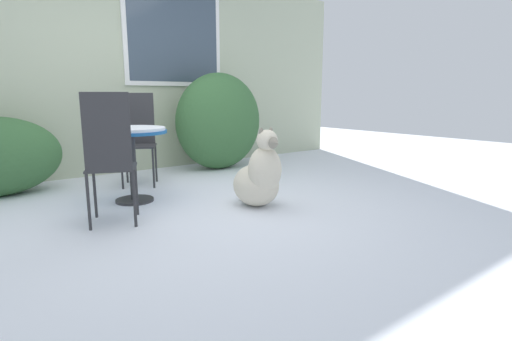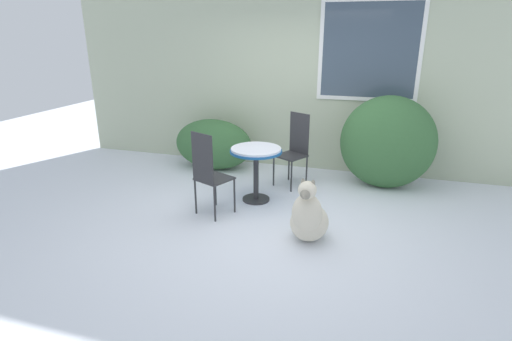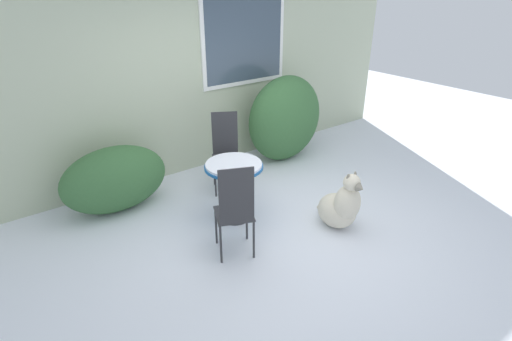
{
  "view_description": "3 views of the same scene",
  "coord_description": "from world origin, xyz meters",
  "px_view_note": "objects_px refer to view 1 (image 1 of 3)",
  "views": [
    {
      "loc": [
        -1.72,
        -3.18,
        1.05
      ],
      "look_at": [
        0.55,
        -0.25,
        0.34
      ],
      "focal_mm": 28.0,
      "sensor_mm": 36.0,
      "label": 1
    },
    {
      "loc": [
        1.13,
        -4.18,
        2.17
      ],
      "look_at": [
        -0.32,
        0.6,
        0.42
      ],
      "focal_mm": 28.0,
      "sensor_mm": 36.0,
      "label": 2
    },
    {
      "loc": [
        -2.63,
        -2.88,
        2.66
      ],
      "look_at": [
        0.0,
        0.6,
        0.55
      ],
      "focal_mm": 28.0,
      "sensor_mm": 36.0,
      "label": 3
    }
  ],
  "objects_px": {
    "patio_table": "(131,142)",
    "patio_chair_far_side": "(110,156)",
    "patio_chair_near_table": "(139,136)",
    "dog": "(259,178)"
  },
  "relations": [
    {
      "from": "patio_chair_near_table",
      "to": "patio_chair_far_side",
      "type": "bearing_deg",
      "value": -91.17
    },
    {
      "from": "patio_table",
      "to": "patio_chair_far_side",
      "type": "height_order",
      "value": "patio_chair_far_side"
    },
    {
      "from": "patio_chair_near_table",
      "to": "dog",
      "type": "distance_m",
      "value": 1.74
    },
    {
      "from": "patio_table",
      "to": "patio_chair_far_side",
      "type": "xyz_separation_m",
      "value": [
        -0.41,
        -0.62,
        -0.03
      ]
    },
    {
      "from": "patio_table",
      "to": "patio_chair_near_table",
      "type": "distance_m",
      "value": 0.82
    },
    {
      "from": "patio_table",
      "to": "patio_chair_far_side",
      "type": "bearing_deg",
      "value": -123.38
    },
    {
      "from": "patio_chair_near_table",
      "to": "dog",
      "type": "xyz_separation_m",
      "value": [
        0.5,
        -1.64,
        -0.29
      ]
    },
    {
      "from": "patio_table",
      "to": "patio_chair_far_side",
      "type": "relative_size",
      "value": 0.69
    },
    {
      "from": "patio_chair_near_table",
      "to": "dog",
      "type": "height_order",
      "value": "patio_chair_near_table"
    },
    {
      "from": "patio_table",
      "to": "patio_chair_near_table",
      "type": "relative_size",
      "value": 0.69
    }
  ]
}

